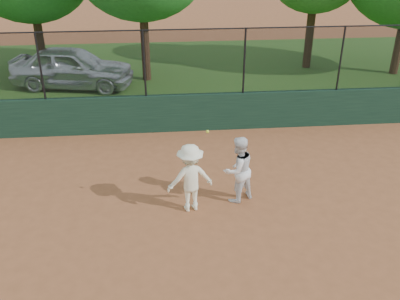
{
  "coord_description": "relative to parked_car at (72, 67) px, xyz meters",
  "views": [
    {
      "loc": [
        -0.06,
        -6.97,
        5.88
      ],
      "look_at": [
        0.8,
        2.2,
        1.2
      ],
      "focal_mm": 40.0,
      "sensor_mm": 36.0,
      "label": 1
    }
  ],
  "objects": [
    {
      "name": "ground",
      "position": [
        3.5,
        -10.67,
        -0.81
      ],
      "size": [
        80.0,
        80.0,
        0.0
      ],
      "primitive_type": "plane",
      "color": "#975430",
      "rests_on": "ground"
    },
    {
      "name": "back_wall",
      "position": [
        3.5,
        -4.67,
        -0.21
      ],
      "size": [
        26.0,
        0.2,
        1.2
      ],
      "primitive_type": "cube",
      "color": "#173424",
      "rests_on": "ground"
    },
    {
      "name": "grass_strip",
      "position": [
        3.5,
        1.33,
        -0.81
      ],
      "size": [
        36.0,
        12.0,
        0.01
      ],
      "primitive_type": "cube",
      "color": "#264E18",
      "rests_on": "ground"
    },
    {
      "name": "parked_car",
      "position": [
        0.0,
        0.0,
        0.0
      ],
      "size": [
        5.05,
        2.8,
        1.62
      ],
      "primitive_type": "imported",
      "rotation": [
        0.0,
        0.0,
        1.38
      ],
      "color": "silver",
      "rests_on": "ground"
    },
    {
      "name": "player_second",
      "position": [
        5.15,
        -8.78,
        0.0
      ],
      "size": [
        0.99,
        0.92,
        1.63
      ],
      "primitive_type": "imported",
      "rotation": [
        0.0,
        0.0,
        3.64
      ],
      "color": "white",
      "rests_on": "ground"
    },
    {
      "name": "player_main",
      "position": [
        4.02,
        -9.07,
        0.0
      ],
      "size": [
        1.15,
        0.8,
        2.12
      ],
      "color": "white",
      "rests_on": "ground"
    },
    {
      "name": "fence_assembly",
      "position": [
        3.47,
        -4.67,
        1.42
      ],
      "size": [
        26.0,
        0.06,
        2.0
      ],
      "color": "black",
      "rests_on": "back_wall"
    }
  ]
}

